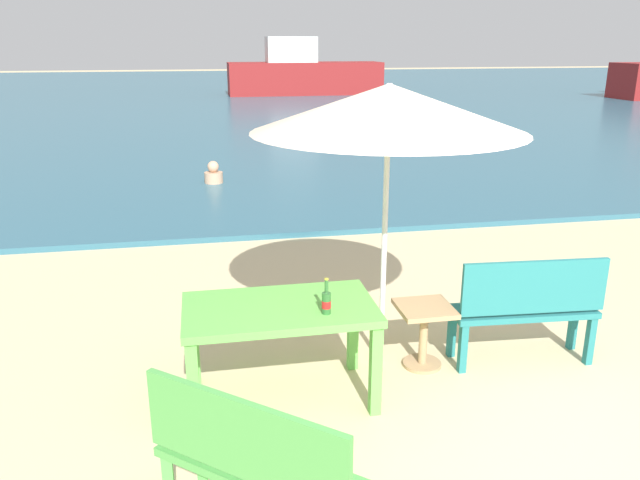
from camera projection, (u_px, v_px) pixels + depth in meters
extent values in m
plane|color=beige|center=(510.00, 458.00, 4.08)|extent=(120.00, 120.00, 0.00)
cube|color=#2D6075|center=(234.00, 93.00, 32.14)|extent=(120.00, 50.00, 0.08)
cube|color=#60B24C|center=(280.00, 309.00, 4.56)|extent=(1.40, 0.80, 0.06)
cube|color=#60B24C|center=(194.00, 388.00, 4.24)|extent=(0.08, 0.08, 0.70)
cube|color=#60B24C|center=(376.00, 370.00, 4.47)|extent=(0.08, 0.08, 0.70)
cube|color=#60B24C|center=(194.00, 343.00, 4.88)|extent=(0.08, 0.08, 0.70)
cube|color=#60B24C|center=(353.00, 329.00, 5.11)|extent=(0.08, 0.08, 0.70)
cylinder|color=#2D662D|center=(326.00, 303.00, 4.40)|extent=(0.06, 0.06, 0.16)
cone|color=#2D662D|center=(326.00, 293.00, 4.38)|extent=(0.06, 0.06, 0.03)
cylinder|color=#2D662D|center=(326.00, 285.00, 4.36)|extent=(0.03, 0.03, 0.09)
cylinder|color=red|center=(326.00, 304.00, 4.40)|extent=(0.07, 0.07, 0.05)
cylinder|color=gold|center=(326.00, 279.00, 4.35)|extent=(0.03, 0.03, 0.01)
cylinder|color=silver|center=(385.00, 232.00, 4.97)|extent=(0.04, 0.04, 2.30)
cone|color=beige|center=(389.00, 108.00, 4.68)|extent=(2.10, 2.10, 0.36)
cube|color=tan|center=(425.00, 308.00, 5.09)|extent=(0.44, 0.44, 0.04)
cylinder|color=tan|center=(423.00, 338.00, 5.17)|extent=(0.07, 0.07, 0.50)
cylinder|color=tan|center=(422.00, 364.00, 5.25)|extent=(0.32, 0.32, 0.03)
cube|color=#237275|center=(523.00, 311.00, 5.21)|extent=(1.22, 0.44, 0.05)
cube|color=#237275|center=(535.00, 287.00, 4.98)|extent=(1.20, 0.12, 0.44)
cube|color=#237275|center=(573.00, 326.00, 5.48)|extent=(0.06, 0.06, 0.42)
cube|color=#237275|center=(452.00, 333.00, 5.35)|extent=(0.06, 0.06, 0.42)
cube|color=#237275|center=(590.00, 341.00, 5.22)|extent=(0.06, 0.06, 0.42)
cube|color=#237275|center=(463.00, 348.00, 5.09)|extent=(0.06, 0.06, 0.42)
cube|color=#4C9E47|center=(263.00, 469.00, 3.29)|extent=(1.14, 1.06, 0.05)
cube|color=#4C9E47|center=(242.00, 439.00, 3.07)|extent=(0.93, 0.82, 0.44)
cube|color=#4C9E47|center=(202.00, 459.00, 3.74)|extent=(0.06, 0.06, 0.42)
cylinder|color=tan|center=(214.00, 178.00, 11.61)|extent=(0.34, 0.34, 0.20)
sphere|color=tan|center=(213.00, 167.00, 11.55)|extent=(0.21, 0.21, 0.21)
cube|color=maroon|center=(305.00, 78.00, 30.80)|extent=(7.49, 2.04, 1.53)
cube|color=silver|center=(291.00, 49.00, 30.26)|extent=(2.38, 1.53, 1.19)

